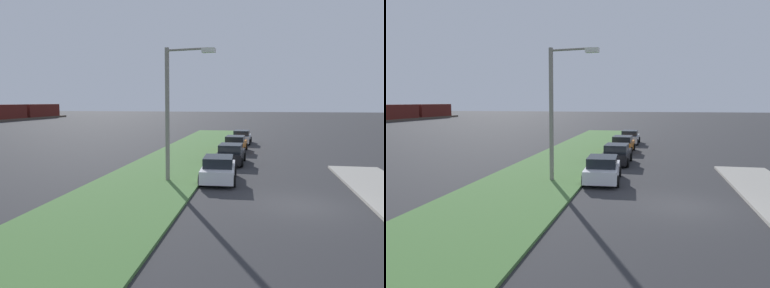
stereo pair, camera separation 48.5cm
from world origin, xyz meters
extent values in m
plane|color=#2D2D30|center=(0.00, 0.00, 0.00)|extent=(300.00, 300.00, 0.00)
cube|color=#477238|center=(10.00, 7.99, 0.06)|extent=(60.00, 6.00, 0.12)
cube|color=silver|center=(4.36, 4.09, 0.57)|extent=(4.38, 2.00, 0.70)
cube|color=black|center=(4.16, 4.08, 1.19)|extent=(2.27, 1.70, 0.55)
cylinder|color=black|center=(5.66, 5.06, 0.32)|extent=(0.65, 0.25, 0.64)
cylinder|color=black|center=(5.75, 3.26, 0.32)|extent=(0.65, 0.25, 0.64)
cylinder|color=black|center=(2.96, 4.93, 0.32)|extent=(0.65, 0.25, 0.64)
cylinder|color=black|center=(3.05, 3.13, 0.32)|extent=(0.65, 0.25, 0.64)
cube|color=black|center=(10.51, 3.86, 0.57)|extent=(4.34, 1.91, 0.70)
cube|color=black|center=(10.31, 3.86, 1.19)|extent=(2.24, 1.66, 0.55)
cylinder|color=black|center=(11.88, 4.72, 0.32)|extent=(0.65, 0.24, 0.64)
cylinder|color=black|center=(11.83, 2.92, 0.32)|extent=(0.65, 0.24, 0.64)
cylinder|color=black|center=(9.18, 4.79, 0.32)|extent=(0.65, 0.24, 0.64)
cylinder|color=black|center=(9.13, 2.99, 0.32)|extent=(0.65, 0.24, 0.64)
cube|color=orange|center=(16.98, 3.95, 0.57)|extent=(4.37, 1.97, 0.70)
cube|color=black|center=(16.78, 3.95, 1.19)|extent=(2.26, 1.69, 0.55)
cylinder|color=black|center=(18.37, 4.79, 0.32)|extent=(0.65, 0.24, 0.64)
cylinder|color=black|center=(18.29, 2.99, 0.32)|extent=(0.65, 0.24, 0.64)
cylinder|color=black|center=(15.67, 4.90, 0.32)|extent=(0.65, 0.24, 0.64)
cylinder|color=black|center=(15.60, 3.10, 0.32)|extent=(0.65, 0.24, 0.64)
cube|color=#B2B5BA|center=(23.62, 3.68, 0.57)|extent=(4.35, 1.92, 0.70)
cube|color=black|center=(23.42, 3.68, 1.19)|extent=(2.24, 1.66, 0.55)
cylinder|color=black|center=(25.00, 4.54, 0.32)|extent=(0.65, 0.24, 0.64)
cylinder|color=black|center=(24.95, 2.74, 0.32)|extent=(0.65, 0.24, 0.64)
cylinder|color=black|center=(22.30, 4.62, 0.32)|extent=(0.65, 0.24, 0.64)
cylinder|color=black|center=(22.25, 2.82, 0.32)|extent=(0.65, 0.24, 0.64)
cube|color=#511914|center=(59.57, 61.02, 2.20)|extent=(14.00, 3.00, 3.40)
cube|color=#511914|center=(74.77, 61.02, 2.20)|extent=(14.00, 3.00, 3.40)
cylinder|color=gray|center=(3.68, 6.93, 3.75)|extent=(0.24, 0.24, 7.50)
cylinder|color=gray|center=(3.49, 5.74, 7.35)|extent=(0.49, 2.39, 0.12)
cube|color=silver|center=(3.31, 4.56, 7.25)|extent=(0.46, 0.75, 0.24)
camera|label=1|loc=(-16.07, 1.87, 4.55)|focal=33.92mm
camera|label=2|loc=(-15.97, 1.39, 4.55)|focal=33.92mm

